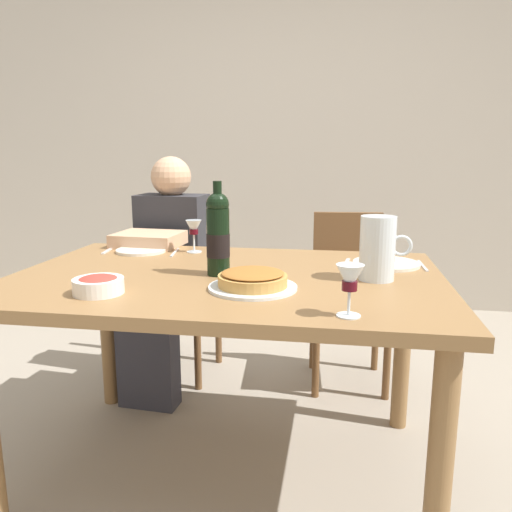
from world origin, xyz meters
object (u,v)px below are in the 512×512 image
object	(u,v)px
dinner_plate_left_setting	(386,263)
dinner_plate_right_setting	(141,250)
chair_right	(348,286)
chair_left	(183,280)
salad_bowl	(98,284)
wine_glass_right_diner	(194,229)
dining_table	(227,300)
wine_bottle	(218,234)
diner_left	(165,268)
baked_tart	(253,280)
water_pitcher	(378,252)
wine_glass_left_diner	(350,280)

from	to	relation	value
dinner_plate_left_setting	dinner_plate_right_setting	xyz separation A→B (m)	(-1.02, 0.09, 0.00)
chair_right	chair_left	bearing A→B (deg)	-4.25
salad_bowl	wine_glass_right_diner	xyz separation A→B (m)	(0.11, 0.67, 0.07)
dining_table	dinner_plate_right_setting	xyz separation A→B (m)	(-0.45, 0.34, 0.10)
wine_bottle	dinner_plate_left_setting	world-z (taller)	wine_bottle
wine_glass_right_diner	diner_left	distance (m)	0.44
wine_bottle	wine_glass_right_diner	world-z (taller)	wine_bottle
dining_table	wine_glass_right_diner	world-z (taller)	wine_glass_right_diner
diner_left	chair_right	distance (m)	0.94
chair_left	baked_tart	bearing A→B (deg)	122.60
salad_bowl	dinner_plate_right_setting	distance (m)	0.65
salad_bowl	dinner_plate_right_setting	world-z (taller)	salad_bowl
wine_glass_right_diner	chair_left	distance (m)	0.67
wine_glass_right_diner	dinner_plate_left_setting	size ratio (longest dim) A/B	0.55
wine_bottle	wine_glass_right_diner	bearing A→B (deg)	117.75
wine_bottle	dinner_plate_left_setting	bearing A→B (deg)	23.02
water_pitcher	wine_glass_left_diner	size ratio (longest dim) A/B	1.55
wine_glass_left_diner	dinner_plate_right_setting	bearing A→B (deg)	139.74
wine_glass_left_diner	diner_left	distance (m)	1.38
wine_bottle	chair_left	bearing A→B (deg)	115.20
baked_tart	salad_bowl	distance (m)	0.47
wine_glass_right_diner	chair_right	size ratio (longest dim) A/B	0.16
chair_right	dinner_plate_left_setting	bearing A→B (deg)	95.52
wine_glass_left_diner	baked_tart	bearing A→B (deg)	142.48
dinner_plate_right_setting	dining_table	bearing A→B (deg)	-36.75
wine_bottle	diner_left	size ratio (longest dim) A/B	0.28
wine_bottle	chair_right	world-z (taller)	wine_bottle
wine_bottle	dinner_plate_left_setting	xyz separation A→B (m)	(0.59, 0.25, -0.14)
water_pitcher	dinner_plate_right_setting	size ratio (longest dim) A/B	1.01
dinner_plate_left_setting	dinner_plate_right_setting	bearing A→B (deg)	174.77
dining_table	chair_left	xyz separation A→B (m)	(-0.44, 0.88, -0.17)
baked_tart	dinner_plate_left_setting	distance (m)	0.61
salad_bowl	wine_glass_left_diner	xyz separation A→B (m)	(0.75, -0.10, 0.07)
wine_glass_right_diner	salad_bowl	bearing A→B (deg)	-99.11
salad_bowl	chair_right	world-z (taller)	chair_right
dinner_plate_left_setting	wine_glass_right_diner	bearing A→B (deg)	171.21
dining_table	chair_right	size ratio (longest dim) A/B	1.72
diner_left	wine_glass_left_diner	bearing A→B (deg)	134.31
wine_bottle	diner_left	distance (m)	0.83
wine_glass_right_diner	baked_tart	bearing A→B (deg)	-57.24
dining_table	wine_glass_left_diner	xyz separation A→B (m)	(0.42, -0.40, 0.19)
chair_right	wine_bottle	bearing A→B (deg)	57.24
dinner_plate_right_setting	wine_bottle	bearing A→B (deg)	-39.12
water_pitcher	chair_left	distance (m)	1.34
wine_glass_left_diner	wine_glass_right_diner	distance (m)	1.00
water_pitcher	wine_bottle	bearing A→B (deg)	-178.04
dining_table	salad_bowl	xyz separation A→B (m)	(-0.33, -0.30, 0.12)
dining_table	dinner_plate_right_setting	distance (m)	0.57
diner_left	wine_bottle	bearing A→B (deg)	127.82
baked_tart	wine_glass_right_diner	xyz separation A→B (m)	(-0.35, 0.54, 0.07)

